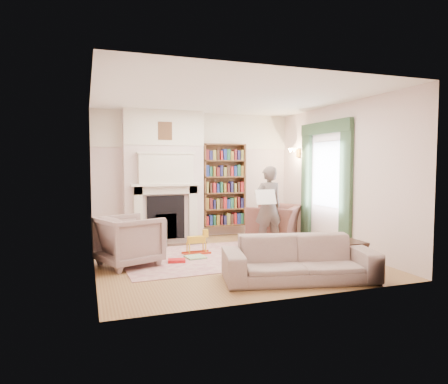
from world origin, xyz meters
name	(u,v)px	position (x,y,z in m)	size (l,w,h in m)	color
floor	(229,258)	(0.00, 0.00, 0.00)	(4.50, 4.50, 0.00)	brown
ceiling	(229,97)	(0.00, 0.00, 2.80)	(4.50, 4.50, 0.00)	white
wall_back	(195,175)	(0.00, 2.25, 1.40)	(4.50, 4.50, 0.00)	silver
wall_front	(292,185)	(0.00, -2.25, 1.40)	(4.50, 4.50, 0.00)	silver
wall_left	(93,180)	(-2.25, 0.00, 1.40)	(4.50, 4.50, 0.00)	silver
wall_right	(339,177)	(2.25, 0.00, 1.40)	(4.50, 4.50, 0.00)	silver
fireplace	(164,176)	(-0.75, 2.05, 1.39)	(1.70, 0.58, 2.80)	silver
bookcase	(224,185)	(0.65, 2.12, 1.18)	(1.00, 0.24, 1.85)	brown
window	(326,174)	(2.23, 0.40, 1.45)	(0.02, 0.90, 1.30)	silver
curtain_left	(346,189)	(2.20, -0.30, 1.20)	(0.07, 0.32, 2.40)	#2A4029
curtain_right	(306,185)	(2.20, 1.10, 1.20)	(0.07, 0.32, 2.40)	#2A4029
pelmet	(325,128)	(2.19, 0.40, 2.38)	(0.09, 1.70, 0.24)	#2A4029
wall_sconce	(291,153)	(2.03, 1.50, 1.90)	(0.20, 0.24, 0.24)	gold
rug	(204,257)	(-0.40, 0.18, 0.01)	(2.83, 2.18, 0.01)	beige
armchair_reading	(275,223)	(1.52, 1.25, 0.38)	(1.16, 1.01, 0.76)	#4C2829
armchair_left	(129,240)	(-1.70, 0.05, 0.41)	(0.88, 0.90, 0.82)	#A09884
sofa	(299,259)	(0.49, -1.60, 0.31)	(2.14, 0.84, 0.62)	#ABA38D
man_reading	(268,207)	(1.07, 0.65, 0.81)	(0.59, 0.39, 1.61)	#574B45
newspaper	(266,197)	(0.92, 0.45, 1.02)	(0.42, 0.02, 0.29)	white
coffee_table	(341,256)	(1.37, -1.35, 0.23)	(0.70, 0.45, 0.45)	black
paraffin_heater	(161,234)	(-0.97, 1.25, 0.28)	(0.24, 0.24, 0.55)	#97999E
rocking_horse	(196,242)	(-0.47, 0.45, 0.23)	(0.51, 0.21, 0.45)	gold
board_game	(195,257)	(-0.57, 0.16, 0.03)	(0.32, 0.32, 0.03)	#E6E351
game_box_lid	(177,261)	(-0.94, -0.04, 0.04)	(0.29, 0.19, 0.05)	red
comic_annuals	(246,260)	(0.18, -0.34, 0.02)	(0.74, 0.61, 0.02)	red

